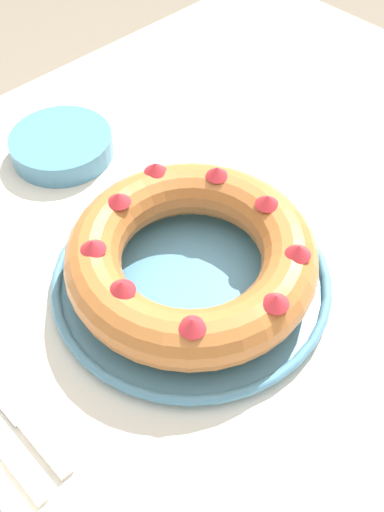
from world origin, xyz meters
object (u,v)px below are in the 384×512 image
object	(u,v)px
serving_dish	(192,278)
cake_knife	(25,423)
bundt_cake	(192,256)
side_bowl	(62,145)

from	to	relation	value
serving_dish	cake_knife	bearing A→B (deg)	-176.94
cake_knife	serving_dish	bearing A→B (deg)	9.56
bundt_cake	cake_knife	bearing A→B (deg)	-176.94
bundt_cake	side_bowl	xyz separation A→B (m)	(0.03, 0.32, -0.04)
bundt_cake	cake_knife	size ratio (longest dim) A/B	1.72
cake_knife	side_bowl	distance (m)	0.45
bundt_cake	side_bowl	size ratio (longest dim) A/B	1.97
bundt_cake	cake_knife	distance (m)	0.27
cake_knife	side_bowl	bearing A→B (deg)	55.22
bundt_cake	serving_dish	bearing A→B (deg)	156.66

